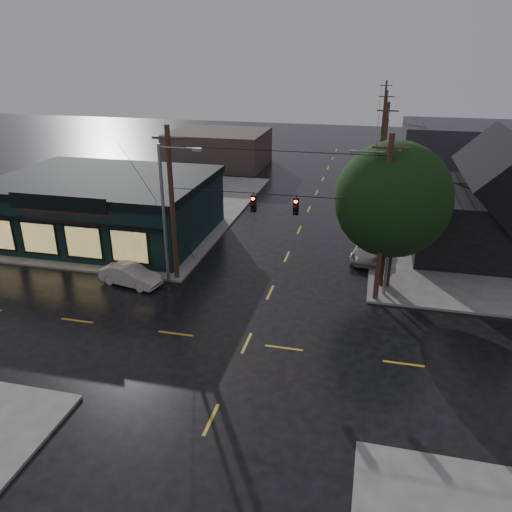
% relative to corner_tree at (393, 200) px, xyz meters
% --- Properties ---
extents(ground_plane, '(160.00, 160.00, 0.00)m').
position_rel_corner_tree_xyz_m(ground_plane, '(-7.00, -8.59, -5.85)').
color(ground_plane, black).
extents(sidewalk_nw, '(28.00, 28.00, 0.15)m').
position_rel_corner_tree_xyz_m(sidewalk_nw, '(-27.00, 11.41, -5.78)').
color(sidewalk_nw, slate).
rests_on(sidewalk_nw, ground).
extents(pizza_shop, '(16.30, 12.34, 4.90)m').
position_rel_corner_tree_xyz_m(pizza_shop, '(-22.00, 4.35, -3.29)').
color(pizza_shop, black).
rests_on(pizza_shop, ground).
extents(ne_building, '(12.60, 11.60, 8.75)m').
position_rel_corner_tree_xyz_m(ne_building, '(8.00, 8.41, -1.38)').
color(ne_building, black).
rests_on(ne_building, ground).
extents(corner_tree, '(7.10, 7.10, 9.27)m').
position_rel_corner_tree_xyz_m(corner_tree, '(0.00, 0.00, 0.00)').
color(corner_tree, black).
rests_on(corner_tree, ground).
extents(utility_pole_nw, '(2.00, 0.32, 10.15)m').
position_rel_corner_tree_xyz_m(utility_pole_nw, '(-13.50, -2.09, -5.85)').
color(utility_pole_nw, '#352417').
rests_on(utility_pole_nw, ground).
extents(utility_pole_ne, '(2.00, 0.32, 10.15)m').
position_rel_corner_tree_xyz_m(utility_pole_ne, '(-0.50, -2.09, -5.85)').
color(utility_pole_ne, '#352417').
rests_on(utility_pole_ne, ground).
extents(utility_pole_far_a, '(2.00, 0.32, 9.65)m').
position_rel_corner_tree_xyz_m(utility_pole_far_a, '(-0.50, 19.41, -5.85)').
color(utility_pole_far_a, '#352417').
rests_on(utility_pole_far_a, ground).
extents(utility_pole_far_b, '(2.00, 0.32, 9.15)m').
position_rel_corner_tree_xyz_m(utility_pole_far_b, '(-0.50, 39.41, -5.85)').
color(utility_pole_far_b, '#352417').
rests_on(utility_pole_far_b, ground).
extents(utility_pole_far_c, '(2.00, 0.32, 9.15)m').
position_rel_corner_tree_xyz_m(utility_pole_far_c, '(-0.50, 59.41, -5.85)').
color(utility_pole_far_c, '#352417').
rests_on(utility_pole_far_c, ground).
extents(span_signal_assembly, '(13.00, 0.48, 1.23)m').
position_rel_corner_tree_xyz_m(span_signal_assembly, '(-6.90, -2.09, -0.15)').
color(span_signal_assembly, black).
rests_on(span_signal_assembly, ground).
extents(streetlight_nw, '(5.40, 0.30, 9.15)m').
position_rel_corner_tree_xyz_m(streetlight_nw, '(-13.80, -2.79, -5.85)').
color(streetlight_nw, gray).
rests_on(streetlight_nw, ground).
extents(streetlight_ne, '(5.40, 0.30, 9.15)m').
position_rel_corner_tree_xyz_m(streetlight_ne, '(0.00, -1.39, -5.85)').
color(streetlight_ne, gray).
rests_on(streetlight_ne, ground).
extents(bg_building_west, '(12.00, 10.00, 4.40)m').
position_rel_corner_tree_xyz_m(bg_building_west, '(-21.00, 31.41, -3.65)').
color(bg_building_west, '#41342F').
rests_on(bg_building_west, ground).
extents(bg_building_east, '(14.00, 12.00, 5.60)m').
position_rel_corner_tree_xyz_m(bg_building_east, '(9.00, 36.41, -3.05)').
color(bg_building_east, '#25262A').
rests_on(bg_building_east, ground).
extents(sedan_cream, '(4.35, 2.24, 1.37)m').
position_rel_corner_tree_xyz_m(sedan_cream, '(-16.11, -3.59, -5.17)').
color(sedan_cream, '#BCBAA5').
rests_on(sedan_cream, ground).
extents(suv_silver, '(2.62, 4.78, 1.27)m').
position_rel_corner_tree_xyz_m(suv_silver, '(-1.15, 4.38, -5.22)').
color(suv_silver, '#A4A297').
rests_on(suv_silver, ground).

